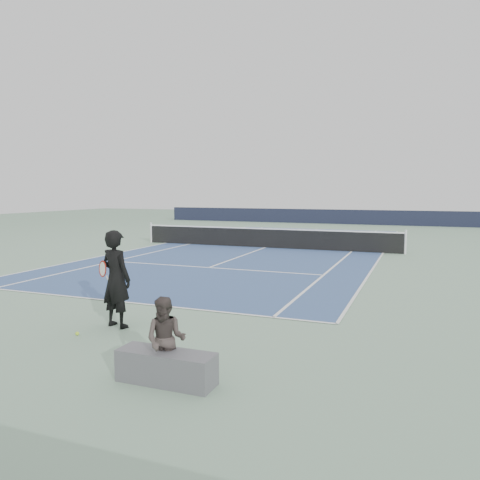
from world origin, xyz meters
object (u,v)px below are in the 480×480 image
(tennis_net, at_px, (265,237))
(spectator_bench, at_px, (166,353))
(tennis_ball, at_px, (77,334))
(tennis_player, at_px, (116,279))

(tennis_net, distance_m, spectator_bench, 16.17)
(tennis_net, bearing_deg, tennis_ball, -86.04)
(tennis_player, bearing_deg, spectator_bench, -41.37)
(tennis_player, height_order, spectator_bench, tennis_player)
(tennis_net, relative_size, tennis_ball, 178.31)
(tennis_net, relative_size, tennis_player, 6.55)
(spectator_bench, bearing_deg, tennis_player, 138.63)
(tennis_net, height_order, spectator_bench, spectator_bench)
(tennis_player, height_order, tennis_ball, tennis_player)
(tennis_net, bearing_deg, tennis_player, -84.31)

